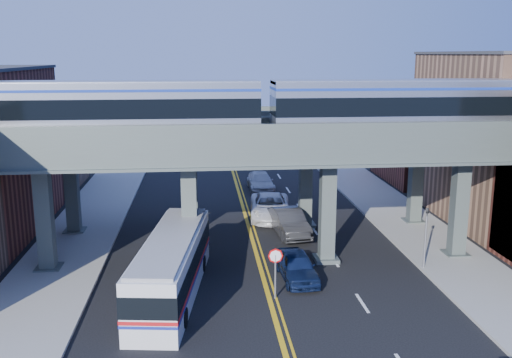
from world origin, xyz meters
TOP-DOWN VIEW (x-y plane):
  - ground at (0.00, 0.00)m, footprint 120.00×120.00m
  - sidewalk_west at (-11.50, 10.00)m, footprint 5.00×70.00m
  - sidewalk_east at (11.50, 10.00)m, footprint 5.00×70.00m
  - building_west_c at (-18.50, 29.00)m, footprint 8.00×10.00m
  - building_east_b at (18.50, 16.00)m, footprint 8.00×14.00m
  - building_east_c at (18.50, 29.00)m, footprint 8.00×10.00m
  - elevated_viaduct_near at (0.00, 8.00)m, footprint 52.00×3.60m
  - elevated_viaduct_far at (0.00, 15.00)m, footprint 52.00×3.60m
  - transit_train at (7.89, 8.00)m, footprint 44.40×2.78m
  - stop_sign at (0.30, 3.00)m, footprint 0.76×0.09m
  - traffic_signal at (9.20, 6.00)m, footprint 0.15×0.18m
  - transit_bus at (-4.85, 3.99)m, footprint 3.95×11.53m
  - car_lane_a at (1.80, 5.33)m, footprint 2.08×4.61m
  - car_lane_b at (2.57, 13.19)m, footprint 2.48×5.46m
  - car_lane_c at (1.80, 17.27)m, footprint 3.45×6.53m
  - car_lane_d at (2.02, 26.26)m, footprint 2.26×5.39m

SIDE VIEW (x-z plane):
  - ground at x=0.00m, z-range 0.00..0.00m
  - sidewalk_west at x=-11.50m, z-range 0.00..0.16m
  - sidewalk_east at x=11.50m, z-range 0.00..0.16m
  - car_lane_a at x=1.80m, z-range 0.00..1.54m
  - car_lane_d at x=2.02m, z-range 0.00..1.56m
  - car_lane_b at x=2.57m, z-range 0.00..1.74m
  - car_lane_c at x=1.80m, z-range 0.00..1.75m
  - transit_bus at x=-4.85m, z-range 0.04..2.95m
  - stop_sign at x=0.30m, z-range 0.44..3.07m
  - traffic_signal at x=9.20m, z-range 0.25..4.35m
  - building_west_c at x=-18.50m, z-range 0.00..8.00m
  - building_east_c at x=18.50m, z-range 0.00..9.00m
  - building_east_b at x=18.50m, z-range 0.00..12.00m
  - elevated_viaduct_near at x=0.00m, z-range 2.77..10.17m
  - elevated_viaduct_far at x=0.00m, z-range 2.77..10.17m
  - transit_train at x=7.89m, z-range 7.54..10.77m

